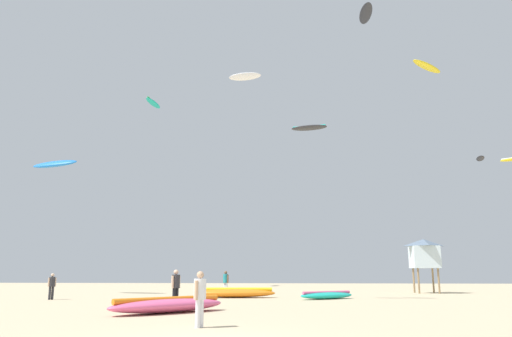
{
  "coord_description": "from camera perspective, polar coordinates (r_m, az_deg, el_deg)",
  "views": [
    {
      "loc": [
        2.22,
        -11.47,
        1.64
      ],
      "look_at": [
        0.0,
        18.93,
        8.1
      ],
      "focal_mm": 34.2,
      "sensor_mm": 36.0,
      "label": 1
    }
  ],
  "objects": [
    {
      "name": "kite_grounded_near",
      "position": [
        32.2,
        -2.53,
        -14.33
      ],
      "size": [
        5.35,
        1.94,
        0.62
      ],
      "color": "orange",
      "rests_on": "ground"
    },
    {
      "name": "kite_aloft_0",
      "position": [
        30.7,
        -1.31,
        10.71
      ],
      "size": [
        2.11,
        0.93,
        0.47
      ],
      "color": "white"
    },
    {
      "name": "person_midground",
      "position": [
        24.63,
        -9.37,
        -13.27
      ],
      "size": [
        0.39,
        0.51,
        1.73
      ],
      "rotation": [
        0.0,
        0.0,
        2.62
      ],
      "color": "black",
      "rests_on": "ground"
    },
    {
      "name": "kite_aloft_3",
      "position": [
        57.98,
        -11.93,
        7.49
      ],
      "size": [
        1.38,
        3.7,
        0.54
      ],
      "color": "#19B29E"
    },
    {
      "name": "person_right",
      "position": [
        32.39,
        -22.77,
        -12.37
      ],
      "size": [
        0.35,
        0.43,
        1.54
      ],
      "rotation": [
        0.0,
        0.0,
        2.49
      ],
      "color": "#2D2D33",
      "rests_on": "ground"
    },
    {
      "name": "kite_aloft_2",
      "position": [
        30.56,
        6.23,
        4.77
      ],
      "size": [
        2.31,
        1.07,
        0.34
      ],
      "color": "#2D2D33"
    },
    {
      "name": "person_foreground",
      "position": [
        15.28,
        -6.58,
        -14.42
      ],
      "size": [
        0.37,
        0.52,
        1.65
      ],
      "rotation": [
        0.0,
        0.0,
        5.92
      ],
      "color": "silver",
      "rests_on": "ground"
    },
    {
      "name": "person_left",
      "position": [
        36.76,
        -3.57,
        -12.96
      ],
      "size": [
        0.46,
        0.39,
        1.68
      ],
      "rotation": [
        0.0,
        0.0,
        4.04
      ],
      "color": "silver",
      "rests_on": "ground"
    },
    {
      "name": "kite_grounded_far",
      "position": [
        30.91,
        8.29,
        -14.46
      ],
      "size": [
        3.84,
        3.24,
        0.49
      ],
      "color": "#19B29E",
      "rests_on": "ground"
    },
    {
      "name": "lifeguard_tower",
      "position": [
        40.97,
        19.06,
        -9.34
      ],
      "size": [
        2.3,
        2.3,
        4.15
      ],
      "color": "#8C704C",
      "rests_on": "ground"
    },
    {
      "name": "kite_aloft_6",
      "position": [
        54.05,
        12.71,
        17.27
      ],
      "size": [
        1.34,
        4.31,
        0.83
      ],
      "color": "#2D2D33"
    },
    {
      "name": "kite_aloft_5",
      "position": [
        43.13,
        19.36,
        11.18
      ],
      "size": [
        3.54,
        3.59,
        0.67
      ],
      "color": "yellow"
    },
    {
      "name": "kite_aloft_1",
      "position": [
        53.49,
        24.76,
        1.08
      ],
      "size": [
        0.85,
        2.22,
        0.5
      ],
      "color": "#2D2D33"
    },
    {
      "name": "kite_aloft_4",
      "position": [
        40.66,
        -22.48,
        0.49
      ],
      "size": [
        4.38,
        2.44,
        0.92
      ],
      "color": "blue"
    },
    {
      "name": "kite_grounded_mid",
      "position": [
        20.74,
        -10.2,
        -15.47
      ],
      "size": [
        4.72,
        4.93,
        0.66
      ],
      "color": "#E5598C",
      "rests_on": "ground"
    }
  ]
}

